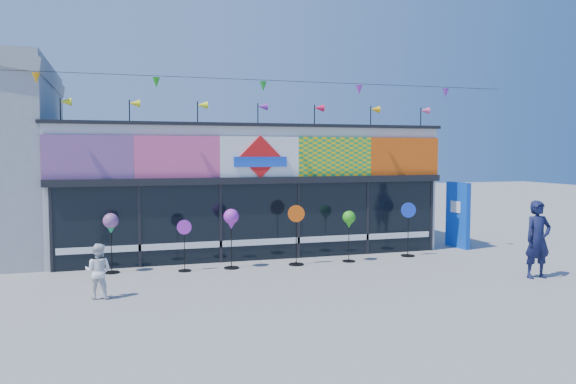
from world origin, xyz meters
name	(u,v)px	position (x,y,z in m)	size (l,w,h in m)	color
ground	(295,286)	(0.00, 0.00, 0.00)	(80.00, 80.00, 0.00)	gray
kite_shop	(242,187)	(0.00, 5.94, 2.05)	(16.00, 5.70, 5.31)	silver
blue_sign	(458,215)	(6.98, 3.65, 1.12)	(0.24, 1.12, 2.22)	blue
spinner_0	(111,225)	(-4.26, 2.82, 1.29)	(0.41, 0.41, 1.61)	black
spinner_1	(184,244)	(-2.36, 2.47, 0.74)	(0.39, 0.36, 1.40)	black
spinner_2	(231,221)	(-1.07, 2.47, 1.33)	(0.42, 0.42, 1.67)	black
spinner_3	(296,233)	(0.81, 2.39, 0.91)	(0.48, 0.44, 1.72)	black
spinner_4	(349,221)	(2.45, 2.41, 1.21)	(0.38, 0.38, 1.51)	black
spinner_5	(408,228)	(4.55, 2.68, 0.89)	(0.47, 0.43, 1.68)	black
adult_man	(538,239)	(6.22, -1.01, 1.00)	(0.73, 0.48, 2.00)	#111637
child	(98,271)	(-4.51, 0.15, 0.61)	(0.59, 0.34, 1.22)	white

